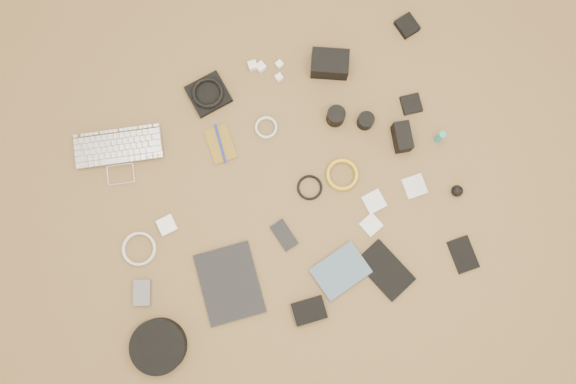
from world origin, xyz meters
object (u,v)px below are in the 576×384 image
object	(u,v)px
laptop	(120,159)
tablet	(230,283)
dslr_camera	(330,64)
paperback	(352,287)
headphone_case	(158,346)
phone	(284,235)

from	to	relation	value
laptop	tablet	bearing A→B (deg)	-55.88
dslr_camera	tablet	world-z (taller)	dslr_camera
dslr_camera	tablet	distance (m)	0.94
dslr_camera	paperback	world-z (taller)	dslr_camera
laptop	headphone_case	xyz separation A→B (m)	(-0.06, -0.73, 0.01)
tablet	paperback	xyz separation A→B (m)	(0.44, -0.16, 0.00)
dslr_camera	phone	distance (m)	0.70
laptop	phone	world-z (taller)	laptop
paperback	headphone_case	bearing A→B (deg)	71.96
phone	paperback	size ratio (longest dim) A/B	0.59
headphone_case	tablet	bearing A→B (deg)	23.09
dslr_camera	paperback	size ratio (longest dim) A/B	0.75
tablet	headphone_case	bearing A→B (deg)	-153.99
laptop	paperback	bearing A→B (deg)	-36.81
headphone_case	laptop	bearing A→B (deg)	85.52
laptop	tablet	size ratio (longest dim) A/B	1.22
headphone_case	paperback	xyz separation A→B (m)	(0.75, -0.02, -0.02)
tablet	headphone_case	world-z (taller)	headphone_case
tablet	phone	xyz separation A→B (m)	(0.25, 0.11, -0.00)
laptop	headphone_case	bearing A→B (deg)	-84.10
laptop	paperback	size ratio (longest dim) A/B	1.75
dslr_camera	headphone_case	size ratio (longest dim) A/B	0.71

